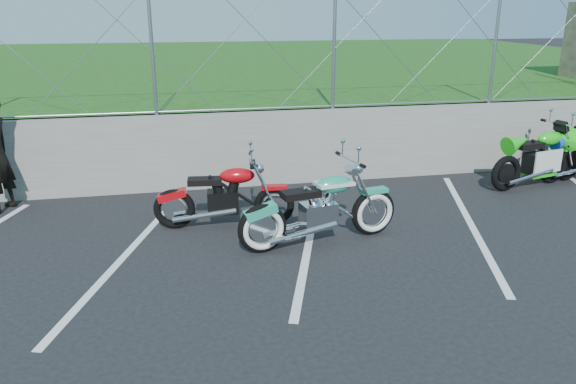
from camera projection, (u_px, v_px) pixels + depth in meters
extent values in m
plane|color=black|center=(330.00, 268.00, 6.77)|extent=(90.00, 90.00, 0.00)
cube|color=slate|center=(277.00, 147.00, 9.81)|extent=(30.00, 0.22, 1.30)
cube|color=#194612|center=(223.00, 79.00, 19.11)|extent=(30.00, 20.00, 1.30)
cylinder|color=gray|center=(276.00, 108.00, 9.59)|extent=(28.00, 0.03, 0.03)
cube|color=silver|center=(130.00, 251.00, 7.23)|extent=(1.49, 4.31, 0.01)
cube|color=silver|center=(310.00, 236.00, 7.69)|extent=(1.49, 4.31, 0.01)
cube|color=silver|center=(470.00, 223.00, 8.15)|extent=(1.49, 4.31, 0.01)
torus|color=black|center=(262.00, 228.00, 7.10)|extent=(0.66, 0.22, 0.65)
torus|color=black|center=(373.00, 212.00, 7.66)|extent=(0.66, 0.22, 0.65)
cube|color=silver|center=(318.00, 215.00, 7.35)|extent=(0.50, 0.35, 0.34)
ellipsoid|color=teal|center=(334.00, 185.00, 7.30)|extent=(0.56, 0.33, 0.23)
cube|color=black|center=(301.00, 194.00, 7.16)|extent=(0.53, 0.32, 0.09)
cube|color=teal|center=(374.00, 191.00, 7.57)|extent=(0.40, 0.21, 0.06)
cylinder|color=silver|center=(350.00, 159.00, 7.28)|extent=(0.15, 0.71, 0.03)
torus|color=black|center=(174.00, 209.00, 7.88)|extent=(0.59, 0.16, 0.58)
torus|color=black|center=(274.00, 205.00, 8.02)|extent=(0.59, 0.16, 0.58)
cube|color=black|center=(223.00, 202.00, 7.92)|extent=(0.46, 0.30, 0.32)
ellipsoid|color=#BB0B10|center=(237.00, 176.00, 7.83)|extent=(0.52, 0.28, 0.22)
cube|color=black|center=(205.00, 181.00, 7.80)|extent=(0.49, 0.27, 0.08)
cube|color=#BB0B10|center=(274.00, 187.00, 7.94)|extent=(0.37, 0.18, 0.06)
cylinder|color=silver|center=(251.00, 159.00, 7.77)|extent=(0.09, 0.68, 0.03)
torus|color=black|center=(506.00, 173.00, 9.49)|extent=(0.63, 0.25, 0.62)
torus|color=black|center=(567.00, 164.00, 10.07)|extent=(0.63, 0.25, 0.62)
cube|color=black|center=(538.00, 163.00, 9.74)|extent=(0.53, 0.39, 0.35)
ellipsoid|color=#23DA1B|center=(551.00, 138.00, 9.70)|extent=(0.59, 0.37, 0.24)
cube|color=black|center=(529.00, 145.00, 9.53)|extent=(0.56, 0.36, 0.09)
cube|color=#23DA1B|center=(570.00, 148.00, 9.98)|extent=(0.42, 0.24, 0.06)
cylinder|color=silver|center=(560.00, 124.00, 9.70)|extent=(0.20, 0.73, 0.03)
torus|color=black|center=(552.00, 167.00, 9.93)|extent=(0.59, 0.18, 0.58)
cube|color=black|center=(574.00, 142.00, 9.92)|extent=(0.51, 0.29, 0.09)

